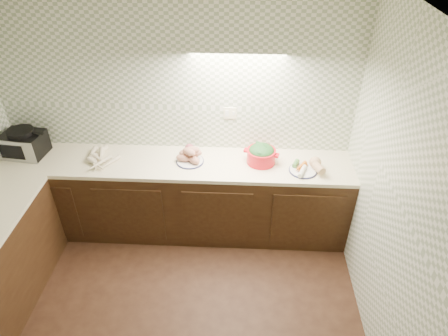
{
  "coord_description": "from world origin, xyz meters",
  "views": [
    {
      "loc": [
        0.67,
        -1.81,
        3.19
      ],
      "look_at": [
        0.52,
        1.25,
        1.02
      ],
      "focal_mm": 32.0,
      "sensor_mm": 36.0,
      "label": 1
    }
  ],
  "objects_px": {
    "parsnip_pile": "(100,158)",
    "dutch_oven": "(261,154)",
    "toaster_oven": "(24,143)",
    "onion_bowl": "(191,151)",
    "veg_plate": "(309,166)",
    "sweet_potato_plate": "(190,156)"
  },
  "relations": [
    {
      "from": "toaster_oven",
      "to": "sweet_potato_plate",
      "type": "relative_size",
      "value": 1.52
    },
    {
      "from": "veg_plate",
      "to": "dutch_oven",
      "type": "bearing_deg",
      "value": 167.11
    },
    {
      "from": "toaster_oven",
      "to": "onion_bowl",
      "type": "xyz_separation_m",
      "value": [
        1.71,
        0.07,
        -0.08
      ]
    },
    {
      "from": "sweet_potato_plate",
      "to": "dutch_oven",
      "type": "bearing_deg",
      "value": 1.75
    },
    {
      "from": "toaster_oven",
      "to": "dutch_oven",
      "type": "height_order",
      "value": "toaster_oven"
    },
    {
      "from": "dutch_oven",
      "to": "onion_bowl",
      "type": "bearing_deg",
      "value": -171.99
    },
    {
      "from": "parsnip_pile",
      "to": "onion_bowl",
      "type": "bearing_deg",
      "value": 8.61
    },
    {
      "from": "onion_bowl",
      "to": "veg_plate",
      "type": "bearing_deg",
      "value": -9.41
    },
    {
      "from": "toaster_oven",
      "to": "parsnip_pile",
      "type": "distance_m",
      "value": 0.81
    },
    {
      "from": "toaster_oven",
      "to": "onion_bowl",
      "type": "distance_m",
      "value": 1.72
    },
    {
      "from": "sweet_potato_plate",
      "to": "onion_bowl",
      "type": "height_order",
      "value": "sweet_potato_plate"
    },
    {
      "from": "onion_bowl",
      "to": "dutch_oven",
      "type": "distance_m",
      "value": 0.73
    },
    {
      "from": "toaster_oven",
      "to": "onion_bowl",
      "type": "relative_size",
      "value": 2.54
    },
    {
      "from": "toaster_oven",
      "to": "onion_bowl",
      "type": "height_order",
      "value": "toaster_oven"
    },
    {
      "from": "sweet_potato_plate",
      "to": "onion_bowl",
      "type": "distance_m",
      "value": 0.11
    },
    {
      "from": "onion_bowl",
      "to": "veg_plate",
      "type": "xyz_separation_m",
      "value": [
        1.19,
        -0.2,
        -0.0
      ]
    },
    {
      "from": "parsnip_pile",
      "to": "dutch_oven",
      "type": "xyz_separation_m",
      "value": [
        1.63,
        0.05,
        0.07
      ]
    },
    {
      "from": "toaster_oven",
      "to": "sweet_potato_plate",
      "type": "distance_m",
      "value": 1.72
    },
    {
      "from": "parsnip_pile",
      "to": "dutch_oven",
      "type": "height_order",
      "value": "dutch_oven"
    },
    {
      "from": "parsnip_pile",
      "to": "sweet_potato_plate",
      "type": "bearing_deg",
      "value": 1.6
    },
    {
      "from": "sweet_potato_plate",
      "to": "veg_plate",
      "type": "distance_m",
      "value": 1.18
    },
    {
      "from": "onion_bowl",
      "to": "veg_plate",
      "type": "distance_m",
      "value": 1.2
    }
  ]
}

